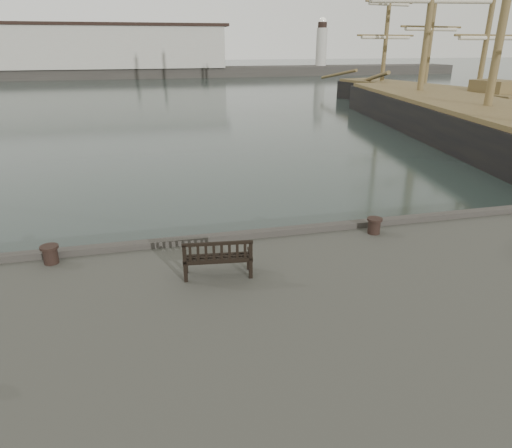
# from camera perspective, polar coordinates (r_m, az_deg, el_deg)

# --- Properties ---
(ground) EXTENTS (400.00, 400.00, 0.00)m
(ground) POSITION_cam_1_polar(r_m,az_deg,el_deg) (14.07, -0.11, -7.20)
(ground) COLOR black
(ground) RESTS_ON ground
(breakwater) EXTENTS (140.00, 9.50, 12.20)m
(breakwater) POSITION_cam_1_polar(r_m,az_deg,el_deg) (104.01, -15.68, 19.54)
(breakwater) COLOR #383530
(breakwater) RESTS_ON ground
(bench) EXTENTS (1.69, 0.75, 0.94)m
(bench) POSITION_cam_1_polar(r_m,az_deg,el_deg) (10.99, -4.78, -5.06)
(bench) COLOR black
(bench) RESTS_ON quay
(bollard_left) EXTENTS (0.56, 0.56, 0.48)m
(bollard_left) POSITION_cam_1_polar(r_m,az_deg,el_deg) (12.72, -24.31, -3.50)
(bollard_left) COLOR black
(bollard_left) RESTS_ON quay
(bollard_right) EXTENTS (0.56, 0.56, 0.47)m
(bollard_right) POSITION_cam_1_polar(r_m,az_deg,el_deg) (13.84, 14.55, -0.22)
(bollard_right) COLOR black
(bollard_right) RESTS_ON quay
(tall_ship_main) EXTENTS (14.11, 41.10, 30.26)m
(tall_ship_main) POSITION_cam_1_polar(r_m,az_deg,el_deg) (37.23, 26.45, 10.13)
(tall_ship_main) COLOR black
(tall_ship_main) RESTS_ON ground
(tall_ship_far) EXTENTS (10.66, 25.66, 21.50)m
(tall_ship_far) POSITION_cam_1_polar(r_m,az_deg,el_deg) (56.45, 20.05, 14.24)
(tall_ship_far) COLOR black
(tall_ship_far) RESTS_ON ground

